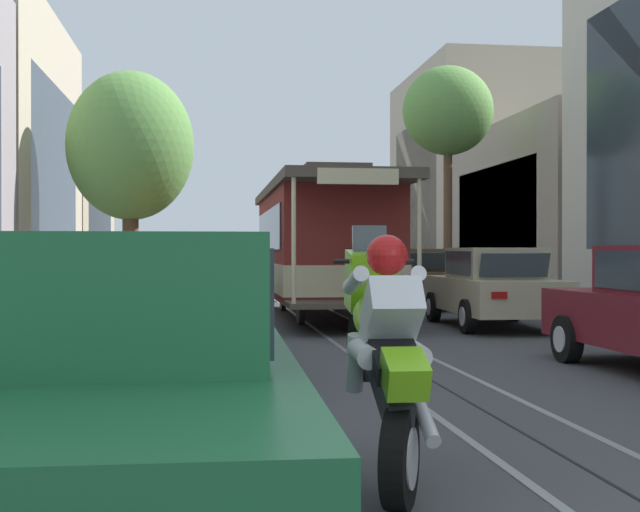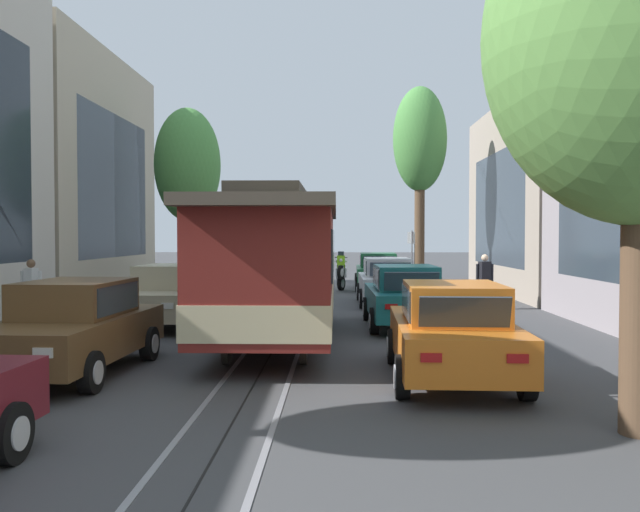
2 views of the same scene
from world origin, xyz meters
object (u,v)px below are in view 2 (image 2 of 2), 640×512
parked_car_teal_mid_left (405,296)px  parked_car_silver_near_right (241,270)px  street_tree_kerb_left_near (420,143)px  street_tree_kerb_right_near (188,166)px  pedestrian_on_left_pavement (485,278)px  street_sign_post (412,254)px  parked_car_green_near_left (378,271)px  parked_car_white_second_left (387,281)px  motorcycle_with_rider (341,270)px  cable_car_trolley (276,268)px  pedestrian_crossing_far (31,288)px  parked_car_maroon_second_right (214,278)px  parked_car_brown_fourth_right (74,327)px  parked_car_orange_fourth_left (452,331)px  parked_car_beige_mid_right (170,295)px

parked_car_teal_mid_left → parked_car_silver_near_right: size_ratio=1.00×
street_tree_kerb_left_near → street_tree_kerb_right_near: bearing=8.3°
parked_car_silver_near_right → pedestrian_on_left_pavement: (-8.93, 8.39, 0.19)m
street_sign_post → parked_car_green_near_left: bearing=-41.9°
parked_car_green_near_left → street_tree_kerb_left_near: size_ratio=0.52×
street_sign_post → parked_car_white_second_left: bearing=74.9°
parked_car_silver_near_right → motorcycle_with_rider: 4.71m
street_tree_kerb_right_near → pedestrian_on_left_pavement: (-10.59, 5.31, -4.10)m
cable_car_trolley → pedestrian_on_left_pavement: 9.34m
pedestrian_on_left_pavement → pedestrian_crossing_far: size_ratio=1.01×
parked_car_silver_near_right → street_tree_kerb_right_near: (1.67, 3.08, 4.29)m
parked_car_maroon_second_right → street_sign_post: size_ratio=1.72×
parked_car_brown_fourth_right → pedestrian_on_left_pavement: 13.67m
street_tree_kerb_left_near → parked_car_orange_fourth_left: bearing=84.9°
parked_car_orange_fourth_left → street_tree_kerb_left_near: (-1.54, -17.21, 5.35)m
parked_car_brown_fourth_right → street_tree_kerb_right_near: size_ratio=0.60×
parked_car_beige_mid_right → motorcycle_with_rider: (-4.50, -10.85, 0.09)m
parked_car_maroon_second_right → pedestrian_on_left_pavement: pedestrian_on_left_pavement is taller
parked_car_white_second_left → street_tree_kerb_left_near: street_tree_kerb_left_near is taller
street_tree_kerb_left_near → pedestrian_on_left_pavement: size_ratio=4.85×
parked_car_brown_fourth_right → street_tree_kerb_left_near: size_ratio=0.52×
parked_car_white_second_left → parked_car_silver_near_right: (5.96, -6.93, 0.00)m
parked_car_beige_mid_right → street_tree_kerb_left_near: street_tree_kerb_left_near is taller
parked_car_teal_mid_left → street_sign_post: (-1.35, -10.78, 0.79)m
parked_car_white_second_left → parked_car_orange_fourth_left: same height
street_tree_kerb_left_near → street_sign_post: street_tree_kerb_left_near is taller
parked_car_maroon_second_right → parked_car_teal_mid_left: bearing=132.2°
parked_car_maroon_second_right → pedestrian_crossing_far: bearing=63.7°
street_tree_kerb_left_near → parked_car_teal_mid_left: bearing=81.3°
street_tree_kerb_left_near → street_sign_post: (0.32, 0.07, -4.57)m
parked_car_teal_mid_left → street_tree_kerb_left_near: street_tree_kerb_left_near is taller
pedestrian_on_left_pavement → street_tree_kerb_right_near: bearing=-26.6°
cable_car_trolley → street_sign_post: bearing=-107.7°
parked_car_white_second_left → pedestrian_crossing_far: size_ratio=2.52×
parked_car_maroon_second_right → parked_car_brown_fourth_right: (0.03, 12.81, 0.00)m
parked_car_orange_fourth_left → parked_car_silver_near_right: bearing=-72.0°
parked_car_maroon_second_right → parked_car_brown_fourth_right: bearing=89.9°
parked_car_teal_mid_left → cable_car_trolley: cable_car_trolley is taller
parked_car_beige_mid_right → pedestrian_crossing_far: size_ratio=2.54×
pedestrian_on_left_pavement → pedestrian_crossing_far: bearing=19.1°
motorcycle_with_rider → street_tree_kerb_right_near: bearing=13.7°
parked_car_orange_fourth_left → street_sign_post: (-1.21, -17.14, 0.79)m
parked_car_orange_fourth_left → motorcycle_with_rider: bearing=-84.4°
parked_car_orange_fourth_left → street_tree_kerb_right_near: 18.18m
parked_car_beige_mid_right → pedestrian_crossing_far: bearing=4.4°
parked_car_teal_mid_left → parked_car_maroon_second_right: same height
motorcycle_with_rider → pedestrian_on_left_pavement: bearing=123.5°
parked_car_white_second_left → motorcycle_with_rider: 5.55m
street_tree_kerb_right_near → street_sign_post: (-9.01, -1.29, -3.50)m
parked_car_silver_near_right → street_tree_kerb_left_near: 9.51m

